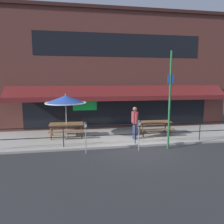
{
  "coord_description": "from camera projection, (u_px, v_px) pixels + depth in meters",
  "views": [
    {
      "loc": [
        -2.93,
        -9.76,
        3.19
      ],
      "look_at": [
        -0.94,
        1.6,
        1.5
      ],
      "focal_mm": 35.0,
      "sensor_mm": 36.0,
      "label": 1
    }
  ],
  "objects": [
    {
      "name": "picnic_table_left",
      "position": [
        67.0,
        126.0,
        11.85
      ],
      "size": [
        1.8,
        1.42,
        0.76
      ],
      "color": "brown",
      "rests_on": "patio_deck"
    },
    {
      "name": "restaurant_building",
      "position": [
        119.0,
        71.0,
        14.05
      ],
      "size": [
        15.0,
        1.6,
        7.64
      ],
      "color": "brown",
      "rests_on": "ground"
    },
    {
      "name": "patio_railing",
      "position": [
        135.0,
        129.0,
        10.66
      ],
      "size": [
        13.84,
        0.04,
        0.97
      ],
      "color": "black",
      "rests_on": "patio_deck"
    },
    {
      "name": "patio_umbrella_left",
      "position": [
        66.0,
        100.0,
        11.43
      ],
      "size": [
        2.14,
        2.14,
        2.38
      ],
      "color": "#B7B2A8",
      "rests_on": "patio_deck"
    },
    {
      "name": "street_sign_pole",
      "position": [
        170.0,
        100.0,
        9.94
      ],
      "size": [
        0.28,
        0.09,
        4.49
      ],
      "color": "#1E6033",
      "rests_on": "ground"
    },
    {
      "name": "parking_meter_near",
      "position": [
        86.0,
        128.0,
        9.37
      ],
      "size": [
        0.15,
        0.16,
        1.42
      ],
      "color": "gray",
      "rests_on": "ground"
    },
    {
      "name": "parking_meter_far",
      "position": [
        139.0,
        126.0,
        9.78
      ],
      "size": [
        0.15,
        0.16,
        1.42
      ],
      "color": "gray",
      "rests_on": "ground"
    },
    {
      "name": "ground_plane",
      "position": [
        137.0,
        147.0,
        10.48
      ],
      "size": [
        120.0,
        120.0,
        0.0
      ],
      "primitive_type": "plane",
      "color": "#2D2D30"
    },
    {
      "name": "patio_deck",
      "position": [
        127.0,
        136.0,
        12.42
      ],
      "size": [
        15.0,
        4.0,
        0.1
      ],
      "primitive_type": "cube",
      "color": "#ADA89E",
      "rests_on": "ground"
    },
    {
      "name": "pedestrian_walking",
      "position": [
        135.0,
        121.0,
        11.43
      ],
      "size": [
        0.25,
        0.62,
        1.71
      ],
      "color": "navy",
      "rests_on": "patio_deck"
    },
    {
      "name": "picnic_table_centre",
      "position": [
        155.0,
        124.0,
        12.38
      ],
      "size": [
        1.8,
        1.42,
        0.76
      ],
      "color": "brown",
      "rests_on": "patio_deck"
    }
  ]
}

